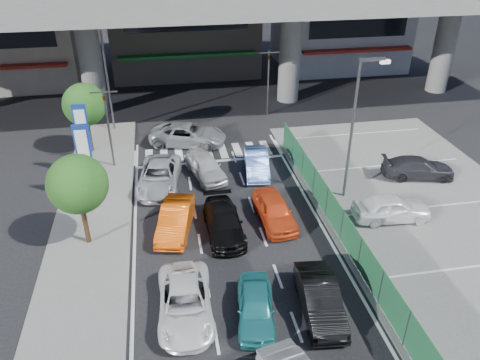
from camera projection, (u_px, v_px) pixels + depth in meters
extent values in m
plane|color=black|center=(243.00, 281.00, 20.79)|extent=(120.00, 120.00, 0.00)
cube|color=#5F5F5D|center=(445.00, 229.00, 24.16)|extent=(12.00, 28.00, 0.06)
cube|color=#5F5F5D|center=(89.00, 242.00, 23.10)|extent=(4.00, 30.00, 0.12)
cylinder|color=slate|center=(91.00, 63.00, 36.35)|extent=(1.80, 1.80, 8.00)
cylinder|color=slate|center=(290.00, 54.00, 38.79)|extent=(1.80, 1.80, 8.00)
cylinder|color=slate|center=(444.00, 46.00, 40.92)|extent=(1.80, 1.80, 8.00)
cube|color=gray|center=(6.00, 10.00, 42.42)|extent=(12.00, 10.00, 13.00)
cube|color=maroon|center=(2.00, 66.00, 39.91)|extent=(10.80, 1.60, 0.25)
cube|color=#167229|center=(188.00, 54.00, 43.20)|extent=(12.60, 1.60, 0.25)
cube|color=gray|center=(341.00, 5.00, 47.54)|extent=(12.00, 10.00, 12.00)
cube|color=maroon|center=(356.00, 49.00, 44.79)|extent=(10.80, 1.60, 0.25)
cube|color=black|center=(361.00, 8.00, 42.96)|extent=(9.60, 0.10, 5.40)
cylinder|color=#595B60|center=(109.00, 130.00, 28.79)|extent=(0.14, 0.14, 5.20)
cube|color=#595B60|center=(103.00, 92.00, 27.59)|extent=(1.60, 0.08, 0.08)
imported|color=black|center=(104.00, 97.00, 27.74)|extent=(0.26, 1.24, 0.50)
cylinder|color=#595B60|center=(268.00, 83.00, 36.54)|extent=(0.14, 0.14, 5.20)
cube|color=#595B60|center=(269.00, 53.00, 35.35)|extent=(1.60, 0.08, 0.08)
imported|color=black|center=(269.00, 56.00, 35.50)|extent=(0.26, 1.24, 0.50)
cylinder|color=#595B60|center=(351.00, 133.00, 24.98)|extent=(0.16, 0.16, 8.00)
cube|color=#595B60|center=(372.00, 59.00, 23.13)|extent=(1.40, 0.15, 0.15)
cube|color=silver|center=(385.00, 62.00, 23.31)|extent=(0.50, 0.22, 0.18)
cylinder|color=#595B60|center=(107.00, 78.00, 33.16)|extent=(0.16, 0.16, 8.00)
cube|color=#595B60|center=(108.00, 21.00, 31.31)|extent=(1.40, 0.15, 0.15)
cube|color=silver|center=(119.00, 23.00, 31.49)|extent=(0.50, 0.22, 0.18)
cylinder|color=#595B60|center=(90.00, 184.00, 25.97)|extent=(0.10, 0.10, 2.20)
cube|color=navy|center=(83.00, 150.00, 24.92)|extent=(0.80, 0.12, 3.00)
cube|color=white|center=(83.00, 151.00, 24.86)|extent=(0.60, 0.02, 2.40)
cylinder|color=#595B60|center=(88.00, 160.00, 28.47)|extent=(0.10, 0.10, 2.20)
cube|color=navy|center=(82.00, 129.00, 27.42)|extent=(0.80, 0.12, 3.00)
cube|color=white|center=(82.00, 129.00, 27.36)|extent=(0.60, 0.02, 2.40)
cylinder|color=#382314|center=(85.00, 223.00, 22.54)|extent=(0.24, 0.24, 2.40)
sphere|color=#1A4A15|center=(78.00, 184.00, 21.44)|extent=(2.80, 2.80, 2.80)
cylinder|color=#382314|center=(90.00, 136.00, 31.37)|extent=(0.24, 0.24, 2.40)
sphere|color=#1A4A15|center=(84.00, 105.00, 30.28)|extent=(2.80, 2.80, 2.80)
imported|color=white|center=(185.00, 302.00, 18.75)|extent=(2.31, 4.72, 1.29)
imported|color=teal|center=(256.00, 306.00, 18.58)|extent=(2.04, 3.84, 1.24)
imported|color=black|center=(320.00, 299.00, 18.87)|extent=(1.80, 4.24, 1.36)
imported|color=#EE570C|center=(176.00, 219.00, 23.74)|extent=(2.36, 4.41, 1.38)
imported|color=black|center=(224.00, 222.00, 23.59)|extent=(1.87, 4.41, 1.27)
imported|color=#DE4519|center=(275.00, 210.00, 24.43)|extent=(1.90, 4.15, 1.38)
imported|color=silver|center=(159.00, 176.00, 27.61)|extent=(2.98, 5.24, 1.38)
imported|color=silver|center=(206.00, 166.00, 28.66)|extent=(2.55, 4.32, 1.38)
imported|color=#5E83E1|center=(256.00, 163.00, 29.14)|extent=(1.92, 4.16, 1.32)
imported|color=#939699|center=(188.00, 135.00, 32.63)|extent=(5.77, 3.87, 1.47)
imported|color=white|center=(392.00, 208.00, 24.52)|extent=(4.19, 1.92, 1.39)
imported|color=#2E2D32|center=(418.00, 168.00, 28.51)|extent=(4.60, 2.62, 1.26)
cone|color=red|center=(335.00, 203.00, 25.57)|extent=(0.36, 0.36, 0.65)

